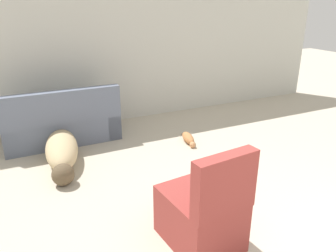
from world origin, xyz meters
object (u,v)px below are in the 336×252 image
at_px(dog, 62,151).
at_px(side_chair, 203,213).
at_px(couch, 62,124).
at_px(cat, 188,138).
at_px(book_red, 217,161).

xyz_separation_m(dog, side_chair, (0.87, -2.10, 0.14)).
bearing_deg(couch, cat, 151.50).
height_order(dog, book_red, dog).
bearing_deg(dog, book_red, 72.62).
distance_m(book_red, side_chair, 1.61).
height_order(cat, book_red, cat).
xyz_separation_m(dog, cat, (1.81, -0.13, -0.11)).
distance_m(couch, side_chair, 2.97).
relative_size(couch, side_chair, 1.71).
bearing_deg(book_red, cat, 92.00).
bearing_deg(couch, dog, 80.36).
xyz_separation_m(couch, side_chair, (0.74, -2.88, 0.05)).
distance_m(couch, cat, 1.92).
relative_size(couch, dog, 1.02).
height_order(book_red, side_chair, side_chair).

